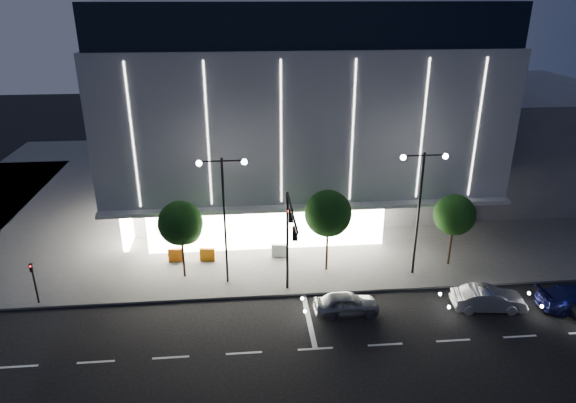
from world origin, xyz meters
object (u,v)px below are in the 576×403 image
Objects in this scene: traffic_mast at (290,232)px; car_second at (488,299)px; street_lamp_west at (224,203)px; tree_right at (454,217)px; ped_signal_far at (34,279)px; street_lamp_east at (420,196)px; barrier_d at (279,251)px; tree_mid at (328,216)px; barrier_a at (176,255)px; tree_left at (181,225)px; barrier_c at (207,255)px; car_lead at (346,303)px.

car_second is (12.33, -1.95, -4.29)m from traffic_mast.
tree_right is (16.03, 1.02, -2.07)m from street_lamp_west.
ped_signal_far reaches higher than car_second.
street_lamp_east is at bearing -161.37° from tree_right.
tree_mid is at bearing -24.54° from barrier_d.
tree_mid is at bearing 8.26° from street_lamp_west.
street_lamp_west is 7.28m from tree_mid.
barrier_d is at bearing 0.09° from barrier_a.
tree_left reaches higher than barrier_c.
barrier_c is at bearing 133.86° from traffic_mast.
tree_left reaches higher than tree_right.
tree_mid is 5.38m from barrier_d.
tree_mid is (19.03, 2.52, 2.45)m from ped_signal_far.
car_lead is 8.27m from barrier_d.
street_lamp_east is 1.63× the size of tree_right.
tree_right is at bearing -0.00° from tree_left.
tree_mid is at bearing 64.60° from car_second.
tree_left is at bearing 180.00° from tree_right.
car_second is at bearing -15.77° from street_lamp_west.
tree_right is (3.03, 1.02, -2.07)m from street_lamp_east.
tree_right is at bearing 17.02° from traffic_mast.
ped_signal_far is at bearing -176.56° from street_lamp_east.
street_lamp_east is 3.81m from tree_right.
street_lamp_west is 8.18× the size of barrier_d.
barrier_d is at bearing 160.73° from street_lamp_east.
tree_left is at bearing -68.80° from barrier_a.
barrier_d is (-3.62, 7.44, -0.05)m from car_lead.
barrier_c is at bearing 48.81° from car_lead.
street_lamp_west reaches higher than barrier_c.
street_lamp_west is at bearing 146.35° from traffic_mast.
ped_signal_far reaches higher than barrier_c.
barrier_a is (-11.22, 7.42, -0.05)m from car_lead.
street_lamp_west is at bearing 58.43° from car_lead.
traffic_mast is 6.43× the size of barrier_c.
tree_right is 20.23m from barrier_a.
tree_left is at bearing 152.16° from traffic_mast.
tree_mid is 11.67m from barrier_a.
tree_mid is at bearing 7.55° from ped_signal_far.
barrier_a is (-20.15, 7.82, -0.09)m from car_second.
barrier_a is at bearing 143.10° from traffic_mast.
street_lamp_west reaches higher than barrier_a.
street_lamp_west reaches higher than tree_right.
street_lamp_east is at bearing -54.99° from car_lead.
ped_signal_far is 11.51m from barrier_c.
tree_right is at bearing 3.64° from street_lamp_west.
car_second is 4.07× the size of barrier_a.
street_lamp_east is at bearing 0.00° from street_lamp_west.
street_lamp_east is 8.18× the size of barrier_c.
tree_left reaches higher than ped_signal_far.
tree_mid reaches higher than barrier_d.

